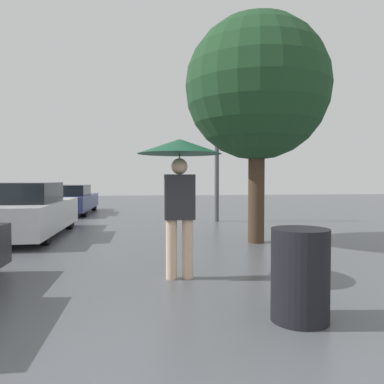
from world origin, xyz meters
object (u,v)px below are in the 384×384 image
at_px(pedestrian, 179,166).
at_px(parked_car_middle, 24,212).
at_px(trash_bin, 300,275).
at_px(parked_car_farthest, 68,200).
at_px(tree, 257,89).
at_px(street_lamp, 217,146).

height_order(pedestrian, parked_car_middle, pedestrian).
height_order(pedestrian, trash_bin, pedestrian).
bearing_deg(trash_bin, parked_car_middle, 126.57).
xyz_separation_m(pedestrian, parked_car_farthest, (-3.55, 10.37, -1.04)).
bearing_deg(trash_bin, tree, 78.39).
height_order(tree, trash_bin, tree).
bearing_deg(street_lamp, parked_car_middle, -154.01).
xyz_separation_m(parked_car_middle, tree, (5.38, -1.53, 2.77)).
relative_size(pedestrian, tree, 0.40).
relative_size(parked_car_middle, trash_bin, 4.56).
relative_size(tree, trash_bin, 5.39).
bearing_deg(tree, trash_bin, -101.61).
bearing_deg(parked_car_middle, trash_bin, -53.43).
relative_size(parked_car_middle, tree, 0.85).
relative_size(parked_car_farthest, tree, 0.89).
height_order(pedestrian, street_lamp, street_lamp).
xyz_separation_m(parked_car_middle, street_lamp, (5.30, 2.58, 1.86)).
xyz_separation_m(parked_car_farthest, trash_bin, (4.59, -12.08, -0.10)).
bearing_deg(pedestrian, trash_bin, -58.66).
bearing_deg(pedestrian, parked_car_farthest, 108.89).
height_order(parked_car_middle, trash_bin, parked_car_middle).
bearing_deg(parked_car_farthest, pedestrian, -71.11).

